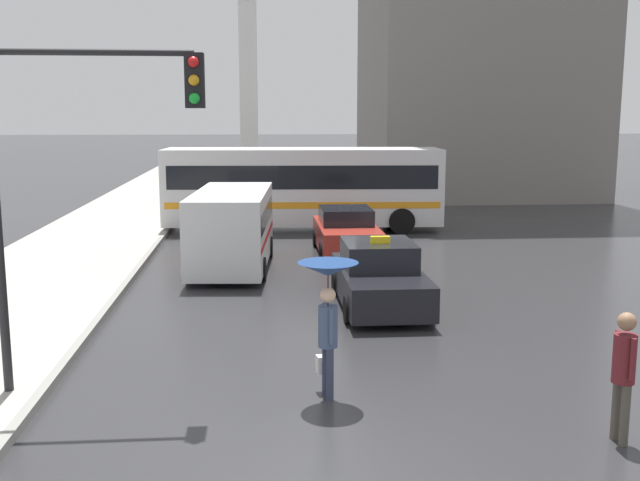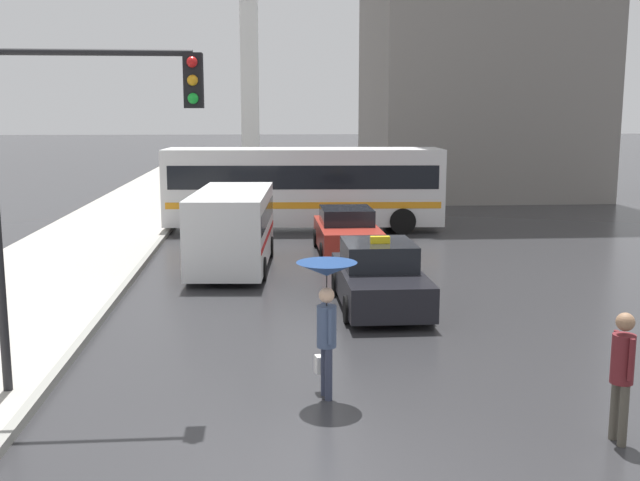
# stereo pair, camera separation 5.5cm
# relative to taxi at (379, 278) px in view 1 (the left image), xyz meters

# --- Properties ---
(taxi) EXTENTS (1.91, 4.15, 1.65)m
(taxi) POSITION_rel_taxi_xyz_m (0.00, 0.00, 0.00)
(taxi) COLOR black
(taxi) RESTS_ON ground_plane
(sedan_red) EXTENTS (1.91, 4.28, 1.44)m
(sedan_red) POSITION_rel_taxi_xyz_m (0.02, 6.64, -0.01)
(sedan_red) COLOR #A52D23
(sedan_red) RESTS_ON ground_plane
(ambulance_van) EXTENTS (2.40, 5.66, 2.22)m
(ambulance_van) POSITION_rel_taxi_xyz_m (-3.50, 4.67, 0.56)
(ambulance_van) COLOR silver
(ambulance_van) RESTS_ON ground_plane
(city_bus) EXTENTS (10.49, 3.12, 3.08)m
(city_bus) POSITION_rel_taxi_xyz_m (-1.06, 11.69, 1.04)
(city_bus) COLOR silver
(city_bus) RESTS_ON ground_plane
(pedestrian_with_umbrella) EXTENTS (0.93, 0.93, 2.16)m
(pedestrian_with_umbrella) POSITION_rel_taxi_xyz_m (-1.69, -5.46, 0.99)
(pedestrian_with_umbrella) COLOR #2D3347
(pedestrian_with_umbrella) RESTS_ON ground_plane
(pedestrian_man) EXTENTS (0.33, 0.46, 1.81)m
(pedestrian_man) POSITION_rel_taxi_xyz_m (2.09, -7.39, 0.40)
(pedestrian_man) COLOR #4C473D
(pedestrian_man) RESTS_ON ground_plane
(traffic_light) EXTENTS (3.19, 0.38, 5.57)m
(traffic_light) POSITION_rel_taxi_xyz_m (-5.37, -5.17, 3.18)
(traffic_light) COLOR black
(traffic_light) RESTS_ON ground_plane
(monument_cross) EXTENTS (6.80, 0.90, 15.45)m
(monument_cross) POSITION_rel_taxi_xyz_m (-3.17, 21.92, 8.08)
(monument_cross) COLOR white
(monument_cross) RESTS_ON ground_plane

